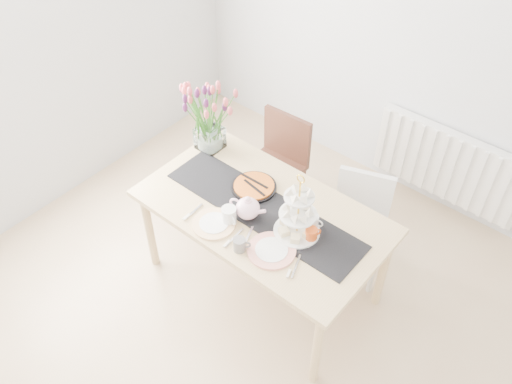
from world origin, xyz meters
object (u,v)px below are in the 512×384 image
Objects in this scene: chair_brown at (278,158)px; tulip_vase at (208,109)px; cake_stand at (298,219)px; dining_table at (263,218)px; teapot at (248,208)px; plate_left at (214,224)px; radiator at (448,165)px; mug_grey at (239,245)px; plate_right at (272,250)px; mug_white at (229,215)px; cream_jug at (311,221)px; tart_tin at (254,187)px; mug_orange at (311,235)px; chair_white at (359,217)px.

chair_brown is 0.80m from tulip_vase.
dining_table is at bearing 176.48° from cake_stand.
teapot reaches higher than plate_left.
tulip_vase is (-0.69, 0.24, 0.41)m from dining_table.
radiator is 1.97m from mug_grey.
tulip_vase is 1.11m from plate_right.
cake_stand reaches higher than mug_white.
chair_brown is at bearing 120.77° from dining_table.
plate_left is at bearing 131.17° from mug_grey.
cake_stand reaches higher than teapot.
mug_grey is at bearing -12.42° from mug_white.
teapot is 0.40m from cream_jug.
mug_grey is at bearing -118.62° from cake_stand.
tulip_vase is at bearing 163.25° from mug_white.
mug_white reaches higher than tart_tin.
cream_jug is at bearing -3.30° from tart_tin.
tart_tin is 3.34× the size of mug_orange.
plate_right is at bearing -56.78° from chair_brown.
plate_left is at bearing -87.83° from tart_tin.
dining_table is 0.34m from plate_left.
chair_brown is at bearing 130.22° from mug_white.
chair_white is 0.63m from cream_jug.
tulip_vase reaches higher than cream_jug.
teapot is 2.75× the size of mug_grey.
chair_brown and cream_jug have the same top height.
mug_orange is at bearing -110.68° from chair_white.
cake_stand reaches higher than mug_grey.
mug_white is at bearing -112.31° from radiator.
chair_white is (0.81, -0.10, -0.03)m from chair_brown.
chair_white is 1.30m from tulip_vase.
cake_stand is 0.24m from plate_right.
chair_white is 2.89× the size of plate_left.
cream_jug is 0.11m from mug_orange.
tulip_vase is at bearing 135.04° from plate_left.
teapot is (0.66, -0.35, -0.26)m from tulip_vase.
mug_white is (-0.41, -0.30, 0.01)m from cream_jug.
chair_white is 8.75× the size of cream_jug.
cake_stand reaches higher than tart_tin.
teapot is (-0.31, -0.09, -0.04)m from cake_stand.
radiator is 1.66m from dining_table.
teapot is at bearing -163.70° from cake_stand.
cake_stand is 0.33m from teapot.
chair_white is 8.87× the size of mug_grey.
cake_stand is 4.74× the size of mug_grey.
mug_grey is 0.44m from mug_orange.
chair_brown is 1.21m from mug_grey.
radiator is 2.85× the size of cake_stand.
tulip_vase is at bearing -135.52° from radiator.
cream_jug is at bearing -117.79° from chair_white.
mug_orange is at bearing -12.29° from tart_tin.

